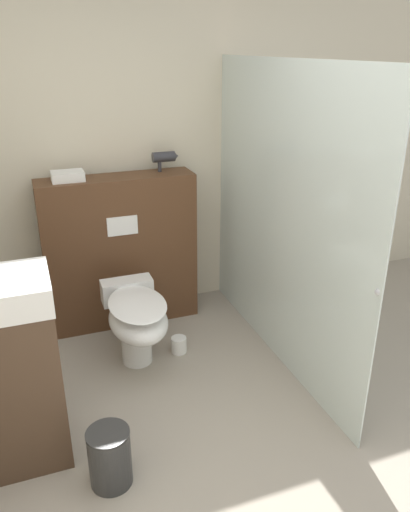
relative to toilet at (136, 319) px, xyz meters
The scene contains 9 objects.
wall_back 1.27m from the toilet, 77.66° to the left, with size 8.00×0.06×2.50m.
partition_panel 0.69m from the toilet, 86.28° to the left, with size 1.14×0.29×1.16m.
shower_glass 1.15m from the toilet, 10.07° to the right, with size 0.04×2.04×1.97m.
toilet is the anchor object (origin of this frame).
sink_vanity 1.00m from the toilet, 144.06° to the right, with size 0.55×0.42×1.18m.
hair_drier 1.22m from the toilet, 58.52° to the left, with size 0.20×0.08×0.15m.
folded_towel 1.10m from the toilet, 113.80° to the left, with size 0.22×0.17×0.07m.
spare_toilet_roll 0.43m from the toilet, ahead, with size 0.11×0.11×0.12m.
waste_bin 1.03m from the toilet, 111.12° to the right, with size 0.22×0.22×0.31m.
Camera 1 is at (-0.77, -1.49, 2.03)m, focal length 35.00 mm.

